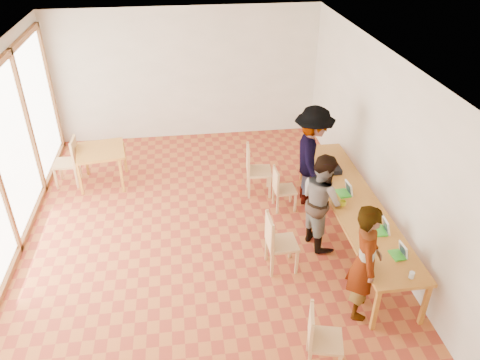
{
  "coord_description": "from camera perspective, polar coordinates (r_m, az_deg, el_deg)",
  "views": [
    {
      "loc": [
        -0.17,
        -6.35,
        4.97
      ],
      "look_at": [
        0.68,
        -0.05,
        1.1
      ],
      "focal_mm": 35.0,
      "sensor_mm": 36.0,
      "label": 1
    }
  ],
  "objects": [
    {
      "name": "ceiling",
      "position": [
        6.64,
        -6.05,
        14.12
      ],
      "size": [
        6.0,
        8.0,
        0.04
      ],
      "primitive_type": "cube",
      "color": "white",
      "rests_on": "wall_back"
    },
    {
      "name": "chair_spare",
      "position": [
        9.74,
        -20.0,
        2.67
      ],
      "size": [
        0.46,
        0.46,
        0.52
      ],
      "rotation": [
        0.0,
        0.0,
        3.13
      ],
      "color": "tan",
      "rests_on": "ground"
    },
    {
      "name": "laptop_mid",
      "position": [
        7.18,
        16.98,
        -5.63
      ],
      "size": [
        0.24,
        0.27,
        0.22
      ],
      "rotation": [
        0.0,
        0.0,
        -0.06
      ],
      "color": "green",
      "rests_on": "communal_table"
    },
    {
      "name": "condiment_cup",
      "position": [
        7.29,
        14.79,
        -4.9
      ],
      "size": [
        0.08,
        0.08,
        0.06
      ],
      "primitive_type": "cylinder",
      "color": "white",
      "rests_on": "communal_table"
    },
    {
      "name": "black_pouch",
      "position": [
        8.5,
        11.61,
        1.26
      ],
      "size": [
        0.16,
        0.26,
        0.09
      ],
      "primitive_type": "cube",
      "color": "black",
      "rests_on": "communal_table"
    },
    {
      "name": "ground",
      "position": [
        8.06,
        -4.86,
        -6.83
      ],
      "size": [
        8.0,
        8.0,
        0.0
      ],
      "primitive_type": "plane",
      "color": "#AD5829",
      "rests_on": "ground"
    },
    {
      "name": "wall_back",
      "position": [
        10.91,
        -6.53,
        12.61
      ],
      "size": [
        6.0,
        0.1,
        3.0
      ],
      "primitive_type": "cube",
      "color": "silver",
      "rests_on": "ground"
    },
    {
      "name": "side_table",
      "position": [
        9.53,
        -16.62,
        3.13
      ],
      "size": [
        0.9,
        0.9,
        0.75
      ],
      "rotation": [
        0.0,
        0.0,
        0.14
      ],
      "color": "#BD782A",
      "rests_on": "ground"
    },
    {
      "name": "person_far",
      "position": [
        8.53,
        8.77,
        2.85
      ],
      "size": [
        0.88,
        1.32,
        1.9
      ],
      "primitive_type": "imported",
      "rotation": [
        0.0,
        0.0,
        1.42
      ],
      "color": "gray",
      "rests_on": "ground"
    },
    {
      "name": "person_near",
      "position": [
        6.42,
        14.98,
        -9.61
      ],
      "size": [
        0.56,
        0.72,
        1.74
      ],
      "primitive_type": "imported",
      "rotation": [
        0.0,
        0.0,
        1.32
      ],
      "color": "gray",
      "rests_on": "ground"
    },
    {
      "name": "yellow_mug",
      "position": [
        7.59,
        12.4,
        -2.82
      ],
      "size": [
        0.13,
        0.13,
        0.09
      ],
      "primitive_type": "imported",
      "rotation": [
        0.0,
        0.0,
        -0.17
      ],
      "color": "#C3C819",
      "rests_on": "communal_table"
    },
    {
      "name": "laptop_far",
      "position": [
        7.9,
        12.79,
        -1.27
      ],
      "size": [
        0.24,
        0.28,
        0.22
      ],
      "rotation": [
        0.0,
        0.0,
        0.09
      ],
      "color": "green",
      "rests_on": "communal_table"
    },
    {
      "name": "clear_glass",
      "position": [
        6.52,
        20.2,
        -10.82
      ],
      "size": [
        0.07,
        0.07,
        0.09
      ],
      "primitive_type": "cylinder",
      "color": "silver",
      "rests_on": "communal_table"
    },
    {
      "name": "wall_right",
      "position": [
        7.9,
        16.94,
        3.85
      ],
      "size": [
        0.1,
        8.0,
        3.0
      ],
      "primitive_type": "cube",
      "color": "silver",
      "rests_on": "ground"
    },
    {
      "name": "communal_table",
      "position": [
        7.82,
        13.68,
        -2.72
      ],
      "size": [
        0.8,
        4.0,
        0.75
      ],
      "color": "#BD782A",
      "rests_on": "ground"
    },
    {
      "name": "chair_mid",
      "position": [
        7.08,
        4.38,
        -6.98
      ],
      "size": [
        0.46,
        0.46,
        0.51
      ],
      "rotation": [
        0.0,
        0.0,
        0.03
      ],
      "color": "tan",
      "rests_on": "ground"
    },
    {
      "name": "chair_empty",
      "position": [
        8.46,
        4.93,
        -0.58
      ],
      "size": [
        0.4,
        0.4,
        0.44
      ],
      "rotation": [
        0.0,
        0.0,
        0.03
      ],
      "color": "tan",
      "rests_on": "ground"
    },
    {
      "name": "green_bottle",
      "position": [
        8.1,
        10.6,
        0.52
      ],
      "size": [
        0.07,
        0.07,
        0.28
      ],
      "primitive_type": "cylinder",
      "color": "#218334",
      "rests_on": "communal_table"
    },
    {
      "name": "laptop_near",
      "position": [
        6.82,
        18.94,
        -8.36
      ],
      "size": [
        0.21,
        0.24,
        0.19
      ],
      "rotation": [
        0.0,
        0.0,
        0.08
      ],
      "color": "green",
      "rests_on": "communal_table"
    },
    {
      "name": "chair_far",
      "position": [
        8.85,
        1.65,
        1.81
      ],
      "size": [
        0.51,
        0.51,
        0.53
      ],
      "rotation": [
        0.0,
        0.0,
        -0.1
      ],
      "color": "tan",
      "rests_on": "ground"
    },
    {
      "name": "chair_near",
      "position": [
        5.89,
        9.5,
        -17.9
      ],
      "size": [
        0.5,
        0.5,
        0.47
      ],
      "rotation": [
        0.0,
        0.0,
        -0.25
      ],
      "color": "tan",
      "rests_on": "ground"
    },
    {
      "name": "person_mid",
      "position": [
        7.57,
        9.94,
        -2.47
      ],
      "size": [
        0.79,
        0.92,
        1.63
      ],
      "primitive_type": "imported",
      "rotation": [
        0.0,
        0.0,
        1.81
      ],
      "color": "gray",
      "rests_on": "ground"
    },
    {
      "name": "pink_phone",
      "position": [
        8.5,
        10.6,
        1.06
      ],
      "size": [
        0.05,
        0.1,
        0.01
      ],
      "primitive_type": "cube",
      "color": "#E73784",
      "rests_on": "communal_table"
    }
  ]
}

